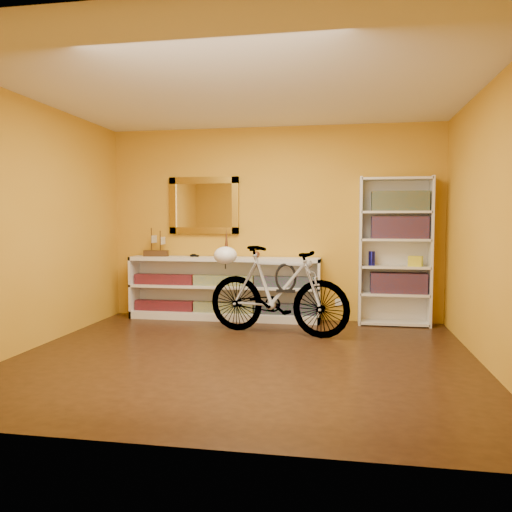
% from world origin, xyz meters
% --- Properties ---
extents(floor, '(4.50, 4.00, 0.01)m').
position_xyz_m(floor, '(0.00, 0.00, -0.01)').
color(floor, black).
rests_on(floor, ground).
extents(ceiling, '(4.50, 4.00, 0.01)m').
position_xyz_m(ceiling, '(0.00, 0.00, 2.60)').
color(ceiling, silver).
rests_on(ceiling, ground).
extents(back_wall, '(4.50, 0.01, 2.60)m').
position_xyz_m(back_wall, '(0.00, 2.00, 1.30)').
color(back_wall, '#C58A1D').
rests_on(back_wall, ground).
extents(left_wall, '(0.01, 4.00, 2.60)m').
position_xyz_m(left_wall, '(-2.25, 0.00, 1.30)').
color(left_wall, '#C58A1D').
rests_on(left_wall, ground).
extents(right_wall, '(0.01, 4.00, 2.60)m').
position_xyz_m(right_wall, '(2.25, 0.00, 1.30)').
color(right_wall, '#C58A1D').
rests_on(right_wall, ground).
extents(gilt_mirror, '(0.98, 0.06, 0.78)m').
position_xyz_m(gilt_mirror, '(-0.95, 1.97, 1.55)').
color(gilt_mirror, olive).
rests_on(gilt_mirror, back_wall).
extents(wall_socket, '(0.09, 0.02, 0.09)m').
position_xyz_m(wall_socket, '(0.90, 1.99, 0.25)').
color(wall_socket, silver).
rests_on(wall_socket, back_wall).
extents(console_unit, '(2.60, 0.35, 0.85)m').
position_xyz_m(console_unit, '(-0.64, 1.81, 0.42)').
color(console_unit, silver).
rests_on(console_unit, floor).
extents(cd_row_lower, '(2.50, 0.13, 0.14)m').
position_xyz_m(cd_row_lower, '(-0.64, 1.79, 0.17)').
color(cd_row_lower, black).
rests_on(cd_row_lower, console_unit).
extents(cd_row_upper, '(2.50, 0.13, 0.14)m').
position_xyz_m(cd_row_upper, '(-0.64, 1.79, 0.54)').
color(cd_row_upper, navy).
rests_on(cd_row_upper, console_unit).
extents(model_ship, '(0.34, 0.15, 0.39)m').
position_xyz_m(model_ship, '(-1.60, 1.81, 1.05)').
color(model_ship, '#38220F').
rests_on(model_ship, console_unit).
extents(toy_car, '(0.00, 0.00, 0.00)m').
position_xyz_m(toy_car, '(-1.04, 1.81, 0.85)').
color(toy_car, black).
rests_on(toy_car, console_unit).
extents(bronze_ornament, '(0.07, 0.07, 0.39)m').
position_xyz_m(bronze_ornament, '(-0.60, 1.81, 1.05)').
color(bronze_ornament, '#5A311E').
rests_on(bronze_ornament, console_unit).
extents(decorative_orb, '(0.09, 0.09, 0.09)m').
position_xyz_m(decorative_orb, '(-0.18, 1.81, 0.89)').
color(decorative_orb, '#5A311E').
rests_on(decorative_orb, console_unit).
extents(bookcase, '(0.90, 0.30, 1.90)m').
position_xyz_m(bookcase, '(1.61, 1.84, 0.95)').
color(bookcase, silver).
rests_on(bookcase, floor).
extents(book_row_a, '(0.70, 0.22, 0.26)m').
position_xyz_m(book_row_a, '(1.66, 1.84, 0.55)').
color(book_row_a, maroon).
rests_on(book_row_a, bookcase).
extents(book_row_b, '(0.70, 0.22, 0.28)m').
position_xyz_m(book_row_b, '(1.66, 1.84, 1.25)').
color(book_row_b, maroon).
rests_on(book_row_b, bookcase).
extents(book_row_c, '(0.70, 0.22, 0.25)m').
position_xyz_m(book_row_c, '(1.66, 1.84, 1.59)').
color(book_row_c, '#194F59').
rests_on(book_row_c, bookcase).
extents(travel_mug, '(0.08, 0.08, 0.19)m').
position_xyz_m(travel_mug, '(1.32, 1.82, 0.86)').
color(travel_mug, navy).
rests_on(travel_mug, bookcase).
extents(red_tin, '(0.16, 0.16, 0.16)m').
position_xyz_m(red_tin, '(1.41, 1.87, 1.55)').
color(red_tin, maroon).
rests_on(red_tin, bookcase).
extents(yellow_bag, '(0.19, 0.16, 0.13)m').
position_xyz_m(yellow_bag, '(1.86, 1.80, 0.83)').
color(yellow_bag, yellow).
rests_on(yellow_bag, bookcase).
extents(bicycle, '(0.85, 1.83, 1.04)m').
position_xyz_m(bicycle, '(0.20, 1.04, 0.52)').
color(bicycle, silver).
rests_on(bicycle, floor).
extents(helmet, '(0.29, 0.27, 0.22)m').
position_xyz_m(helmet, '(-0.47, 1.20, 0.92)').
color(helmet, white).
rests_on(helmet, bicycle).
extents(u_lock, '(0.25, 0.03, 0.25)m').
position_xyz_m(u_lock, '(0.30, 1.02, 0.68)').
color(u_lock, black).
rests_on(u_lock, bicycle).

